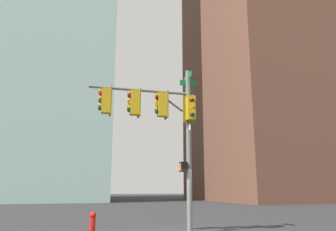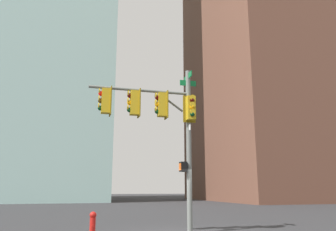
# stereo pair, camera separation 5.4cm
# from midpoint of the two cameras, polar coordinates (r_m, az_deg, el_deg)

# --- Properties ---
(signal_pole_assembly) EXTENTS (1.10, 4.55, 6.76)m
(signal_pole_assembly) POSITION_cam_midpoint_polar(r_m,az_deg,el_deg) (13.76, -1.29, -0.34)
(signal_pole_assembly) COLOR slate
(signal_pole_assembly) RESTS_ON ground_plane
(fire_hydrant) EXTENTS (0.34, 0.26, 0.87)m
(fire_hydrant) POSITION_cam_midpoint_polar(r_m,az_deg,el_deg) (13.64, -12.88, -17.40)
(fire_hydrant) COLOR red
(fire_hydrant) RESTS_ON ground_plane
(building_brick_nearside) EXTENTS (24.56, 16.71, 47.11)m
(building_brick_nearside) POSITION_cam_midpoint_polar(r_m,az_deg,el_deg) (57.21, 14.62, 10.45)
(building_brick_nearside) COLOR brown
(building_brick_nearside) RESTS_ON ground_plane
(building_brick_midblock) EXTENTS (16.95, 19.81, 34.21)m
(building_brick_midblock) POSITION_cam_midpoint_polar(r_m,az_deg,el_deg) (66.90, 26.14, 2.18)
(building_brick_midblock) COLOR brown
(building_brick_midblock) RESTS_ON ground_plane
(building_brick_farside) EXTENTS (18.46, 15.63, 41.34)m
(building_brick_farside) POSITION_cam_midpoint_polar(r_m,az_deg,el_deg) (64.26, -25.40, 5.98)
(building_brick_farside) COLOR brown
(building_brick_farside) RESTS_ON ground_plane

